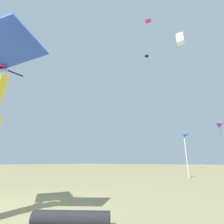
{
  "coord_description": "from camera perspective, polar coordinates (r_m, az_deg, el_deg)",
  "views": [
    {
      "loc": [
        2.99,
        -0.89,
        0.74
      ],
      "look_at": [
        0.11,
        2.82,
        2.12
      ],
      "focal_mm": 27.44,
      "sensor_mm": 36.0,
      "label": 1
    }
  ],
  "objects": [
    {
      "name": "spare_kite_bag",
      "position": [
        2.46,
        -13.5,
        -31.28
      ],
      "size": [
        0.87,
        0.68,
        0.18
      ],
      "primitive_type": "cylinder",
      "rotation": [
        0.0,
        1.57,
        0.61
      ],
      "color": "black",
      "rests_on": "ground"
    },
    {
      "name": "marker_flag",
      "position": [
        9.01,
        23.62,
        -7.87
      ],
      "size": [
        0.3,
        0.24,
        2.14
      ],
      "color": "silver",
      "rests_on": "ground"
    },
    {
      "name": "distant_kite_yellow_low_right",
      "position": [
        34.38,
        18.09,
        -9.83
      ],
      "size": [
        0.71,
        0.69,
        0.28
      ],
      "color": "yellow"
    },
    {
      "name": "distant_kite_white_high_left",
      "position": [
        21.04,
        21.79,
        21.66
      ],
      "size": [
        0.77,
        0.83,
        1.15
      ],
      "color": "white"
    },
    {
      "name": "distant_kite_purple_high_right",
      "position": [
        33.97,
        32.15,
        -3.81
      ],
      "size": [
        1.42,
        1.57,
        2.75
      ],
      "color": "purple"
    },
    {
      "name": "distant_kite_black_far_center",
      "position": [
        26.12,
        11.52,
        17.79
      ],
      "size": [
        0.53,
        0.51,
        0.23
      ],
      "color": "black"
    },
    {
      "name": "distant_kite_magenta_mid_right",
      "position": [
        20.16,
        11.95,
        27.59
      ],
      "size": [
        0.72,
        0.72,
        0.14
      ],
      "color": "#DB2393"
    }
  ]
}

